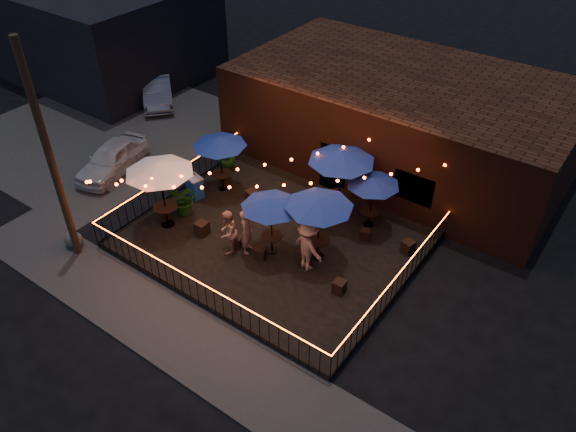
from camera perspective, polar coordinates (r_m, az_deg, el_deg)
name	(u,v)px	position (r m, az deg, el deg)	size (l,w,h in m)	color
ground	(239,272)	(19.69, -4.99, -5.73)	(110.00, 110.00, 0.00)	black
patio	(274,241)	(20.79, -1.48, -2.54)	(10.00, 8.00, 0.15)	black
sidewalk	(172,330)	(18.14, -11.70, -11.30)	(18.00, 2.50, 0.05)	#3B3937
parking_lot	(104,129)	(29.43, -18.21, 8.39)	(11.00, 12.00, 0.02)	#3B3937
brick_building	(402,119)	(25.12, 11.53, 9.62)	(14.00, 8.00, 4.00)	#37190F
background_building	(96,26)	(35.68, -18.96, 17.75)	(12.00, 9.00, 5.00)	black
utility_pole	(50,158)	(19.55, -23.00, 5.41)	(0.26, 0.26, 8.00)	#3D2C19
fence_front	(198,292)	(18.22, -9.16, -7.66)	(10.00, 0.04, 1.04)	black
fence_left	(175,183)	(23.22, -11.42, 3.28)	(0.04, 8.00, 1.04)	black
fence_right	(397,285)	(18.56, 11.02, -6.92)	(0.04, 8.00, 1.04)	black
festoon_lights	(244,181)	(19.65, -4.47, 3.59)	(10.02, 8.72, 1.32)	red
cafe_table_0	(159,168)	(20.47, -12.98, 4.73)	(3.22, 3.22, 2.77)	black
cafe_table_1	(219,142)	(22.35, -6.99, 7.45)	(2.52, 2.52, 2.41)	black
cafe_table_2	(271,203)	(18.93, -1.74, 1.29)	(2.62, 2.62, 2.32)	black
cafe_table_3	(342,157)	(20.69, 5.48, 5.97)	(2.61, 2.61, 2.77)	black
cafe_table_4	(320,203)	(18.58, 3.23, 1.32)	(2.49, 2.49, 2.56)	black
cafe_table_5	(373,182)	(20.45, 8.65, 3.45)	(2.26, 2.26, 2.17)	black
bistro_chair_0	(164,214)	(22.07, -12.47, 0.23)	(0.42, 0.42, 0.50)	black
bistro_chair_1	(202,228)	(21.07, -8.73, -1.23)	(0.44, 0.44, 0.52)	black
bistro_chair_2	(225,182)	(23.53, -6.39, 3.50)	(0.37, 0.37, 0.44)	black
bistro_chair_3	(251,196)	(22.59, -3.75, 2.08)	(0.39, 0.39, 0.46)	black
bistro_chair_4	(237,242)	(20.39, -5.19, -2.60)	(0.36, 0.36, 0.43)	black
bistro_chair_5	(260,253)	(19.84, -2.82, -3.76)	(0.38, 0.38, 0.45)	black
bistro_chair_6	(307,203)	(22.18, 1.92, 1.38)	(0.38, 0.38, 0.45)	black
bistro_chair_7	(320,221)	(21.29, 3.23, -0.49)	(0.35, 0.35, 0.42)	black
bistro_chair_8	(302,256)	(19.72, 1.45, -4.06)	(0.37, 0.37, 0.43)	black
bistro_chair_9	(339,287)	(18.66, 5.24, -7.16)	(0.38, 0.38, 0.45)	black
bistro_chair_10	(365,234)	(20.83, 7.85, -1.85)	(0.35, 0.35, 0.41)	black
bistro_chair_11	(408,247)	(20.51, 12.10, -3.06)	(0.40, 0.40, 0.47)	black
patron_a	(247,232)	(19.74, -4.21, -1.59)	(0.64, 0.42, 1.76)	beige
patron_b	(228,232)	(19.79, -6.13, -1.66)	(0.84, 0.66, 1.73)	#D7B192
patron_c	(308,246)	(18.97, 2.03, -3.05)	(1.25, 0.72, 1.93)	tan
potted_shrub_a	(184,200)	(21.96, -10.48, 1.59)	(1.14, 0.99, 1.27)	#1C3911
potted_shrub_b	(191,179)	(23.20, -9.85, 3.73)	(0.67, 0.54, 1.21)	#104011
potted_shrub_c	(227,155)	(24.52, -6.26, 6.16)	(0.70, 0.70, 1.25)	#173910
cooler	(195,186)	(22.97, -9.45, 2.98)	(0.80, 0.66, 0.91)	blue
boulder	(74,240)	(21.91, -20.95, -2.25)	(0.81, 0.69, 0.63)	#3E3E3A
car_white	(112,159)	(25.51, -17.46, 5.57)	(1.57, 3.89, 1.33)	silver
car_silver	(157,90)	(31.18, -13.14, 12.38)	(1.45, 4.17, 1.37)	#9E9EA5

